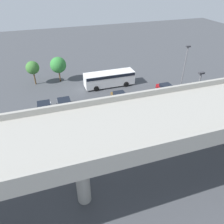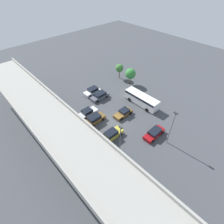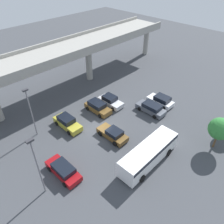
# 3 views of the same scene
# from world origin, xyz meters

# --- Properties ---
(ground_plane) EXTENTS (115.93, 115.93, 0.00)m
(ground_plane) POSITION_xyz_m (0.00, 0.00, 0.00)
(ground_plane) COLOR #424449
(highway_overpass) EXTENTS (55.29, 6.93, 8.18)m
(highway_overpass) POSITION_xyz_m (-0.00, 12.61, 6.84)
(highway_overpass) COLOR #9E9B93
(highway_overpass) RESTS_ON ground_plane
(parked_car_0) EXTENTS (2.09, 4.83, 1.40)m
(parked_car_0) POSITION_xyz_m (-8.25, -2.58, 0.67)
(parked_car_0) COLOR maroon
(parked_car_0) RESTS_ON ground_plane
(parked_car_1) EXTENTS (2.07, 4.81, 1.69)m
(parked_car_1) POSITION_xyz_m (-2.90, 3.88, 0.78)
(parked_car_1) COLOR gold
(parked_car_1) RESTS_ON ground_plane
(parked_car_2) EXTENTS (2.11, 4.51, 1.43)m
(parked_car_2) POSITION_xyz_m (0.05, -2.42, 0.67)
(parked_car_2) COLOR brown
(parked_car_2) RESTS_ON ground_plane
(parked_car_3) EXTENTS (2.15, 4.55, 1.64)m
(parked_car_3) POSITION_xyz_m (2.76, 3.52, 0.79)
(parked_car_3) COLOR brown
(parked_car_3) RESTS_ON ground_plane
(parked_car_4) EXTENTS (2.13, 4.41, 1.60)m
(parked_car_4) POSITION_xyz_m (5.45, 3.35, 0.73)
(parked_car_4) COLOR silver
(parked_car_4) RESTS_ON ground_plane
(parked_car_5) EXTENTS (2.19, 4.77, 1.52)m
(parked_car_5) POSITION_xyz_m (8.51, -2.67, 0.73)
(parked_car_5) COLOR #515660
(parked_car_5) RESTS_ON ground_plane
(parked_car_6) EXTENTS (2.20, 4.35, 1.59)m
(parked_car_6) POSITION_xyz_m (11.36, -2.56, 0.75)
(parked_car_6) COLOR silver
(parked_car_6) RESTS_ON ground_plane
(shuttle_bus) EXTENTS (8.71, 2.73, 2.51)m
(shuttle_bus) POSITION_xyz_m (-0.05, -8.44, 1.51)
(shuttle_bus) COLOR white
(shuttle_bus) RESTS_ON ground_plane
(lamp_post_near_aisle) EXTENTS (0.70, 0.35, 7.61)m
(lamp_post_near_aisle) POSITION_xyz_m (-10.97, -2.98, 4.48)
(lamp_post_near_aisle) COLOR slate
(lamp_post_near_aisle) RESTS_ON ground_plane
(lamp_post_mid_lot) EXTENTS (0.70, 0.35, 7.31)m
(lamp_post_mid_lot) POSITION_xyz_m (-6.87, 5.66, 4.33)
(lamp_post_mid_lot) COLOR slate
(lamp_post_mid_lot) RESTS_ON ground_plane
(tree_front_left) EXTENTS (2.82, 2.82, 4.55)m
(tree_front_left) POSITION_xyz_m (7.96, -13.11, 3.13)
(tree_front_left) COLOR brown
(tree_front_left) RESTS_ON ground_plane
(tree_front_centre) EXTENTS (2.27, 2.27, 4.26)m
(tree_front_centre) POSITION_xyz_m (12.31, -13.26, 3.11)
(tree_front_centre) COLOR brown
(tree_front_centre) RESTS_ON ground_plane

